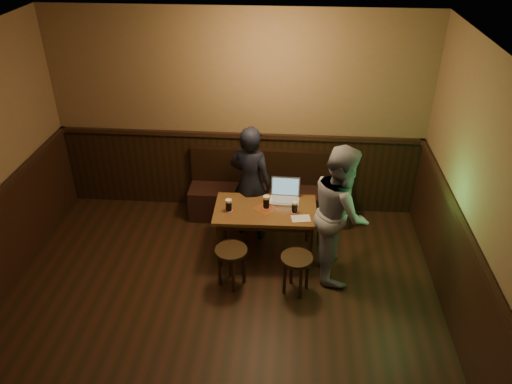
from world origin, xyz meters
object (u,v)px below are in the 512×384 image
at_px(stool_left, 231,256).
at_px(pint_mid, 266,202).
at_px(bench, 269,196).
at_px(stool_right, 297,264).
at_px(pint_right, 295,207).
at_px(laptop, 285,194).
at_px(pub_table, 265,215).
at_px(person_grey, 340,212).
at_px(pint_left, 229,205).
at_px(person_suit, 251,183).

xyz_separation_m(stool_left, pint_mid, (0.35, 0.65, 0.34)).
height_order(bench, pint_mid, bench).
xyz_separation_m(stool_right, pint_right, (-0.04, 0.64, 0.34)).
distance_m(bench, laptop, 0.78).
height_order(pint_right, laptop, laptop).
bearing_deg(laptop, pub_table, -130.38).
height_order(stool_left, pint_right, pint_right).
bearing_deg(person_grey, stool_left, 101.88).
height_order(stool_right, laptop, laptop).
distance_m(pub_table, stool_left, 0.74).
xyz_separation_m(stool_left, pint_left, (-0.09, 0.55, 0.34)).
distance_m(stool_left, person_grey, 1.34).
relative_size(pub_table, pint_mid, 7.52).
height_order(bench, stool_left, bench).
distance_m(pub_table, person_grey, 0.94).
xyz_separation_m(pint_mid, person_suit, (-0.22, 0.37, 0.04)).
distance_m(bench, stool_left, 1.54).
distance_m(pint_left, laptop, 0.74).
bearing_deg(laptop, stool_left, -121.32).
xyz_separation_m(person_suit, person_grey, (1.08, -0.66, 0.05)).
height_order(stool_right, pint_right, pint_right).
bearing_deg(person_grey, laptop, 46.28).
bearing_deg(person_suit, pub_table, 137.61).
distance_m(pub_table, pint_left, 0.47).
bearing_deg(pint_left, pub_table, 10.58).
height_order(stool_left, pint_left, pint_left).
bearing_deg(person_grey, pint_mid, 66.76).
bearing_deg(pint_left, person_suit, 65.11).
xyz_separation_m(pint_right, laptop, (-0.12, 0.30, -0.01)).
xyz_separation_m(stool_left, laptop, (0.57, 0.88, 0.33)).
bearing_deg(person_grey, pub_table, 68.19).
distance_m(pint_left, person_suit, 0.53).
bearing_deg(person_suit, stool_left, 101.88).
bearing_deg(pint_left, stool_left, -80.57).
distance_m(pint_mid, laptop, 0.32).
relative_size(pint_right, laptop, 0.40).
distance_m(bench, pint_mid, 0.95).
bearing_deg(stool_right, stool_left, 175.28).
distance_m(pint_right, laptop, 0.33).
height_order(laptop, person_suit, person_suit).
distance_m(stool_left, pint_left, 0.65).
relative_size(pint_left, pint_right, 1.08).
bearing_deg(pint_right, stool_left, -140.21).
relative_size(stool_left, stool_right, 1.03).
bearing_deg(pint_mid, stool_right, -61.44).
height_order(stool_left, pint_mid, pint_mid).
distance_m(stool_right, pint_mid, 0.88).
xyz_separation_m(pint_left, person_suit, (0.22, 0.48, 0.04)).
distance_m(bench, stool_right, 1.61).
height_order(bench, pint_left, bench).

